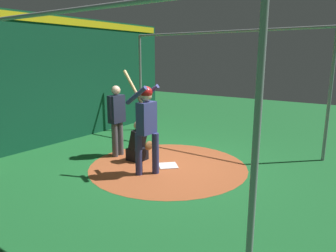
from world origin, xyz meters
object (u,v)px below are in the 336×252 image
(home_plate, at_px, (168,165))
(catcher, at_px, (139,145))
(umpire, at_px, (117,117))
(batter, at_px, (146,121))

(home_plate, height_order, catcher, catcher)
(home_plate, relative_size, catcher, 0.42)
(home_plate, distance_m, umpire, 1.80)
(home_plate, bearing_deg, umpire, -176.88)
(umpire, bearing_deg, home_plate, 3.12)
(catcher, bearing_deg, umpire, -178.50)
(home_plate, xyz_separation_m, umpire, (-1.50, -0.08, 0.99))
(home_plate, distance_m, catcher, 0.91)
(batter, xyz_separation_m, catcher, (-0.73, 0.60, -0.77))
(batter, height_order, catcher, batter)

